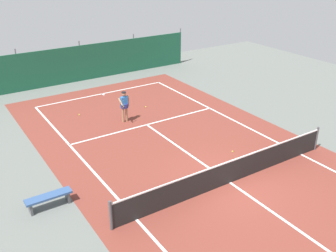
% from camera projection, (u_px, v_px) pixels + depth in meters
% --- Properties ---
extents(ground_plane, '(36.00, 36.00, 0.00)m').
position_uv_depth(ground_plane, '(230.00, 183.00, 14.94)').
color(ground_plane, slate).
extents(court_surface, '(11.02, 26.60, 0.01)m').
position_uv_depth(court_surface, '(230.00, 183.00, 14.94)').
color(court_surface, brown).
rests_on(court_surface, ground).
extents(tennis_net, '(10.12, 0.10, 1.10)m').
position_uv_depth(tennis_net, '(231.00, 171.00, 14.72)').
color(tennis_net, black).
rests_on(tennis_net, ground).
extents(back_fence, '(16.30, 0.98, 2.70)m').
position_uv_depth(back_fence, '(79.00, 69.00, 26.54)').
color(back_fence, '#195138').
rests_on(back_fence, ground).
extents(tennis_player, '(0.71, 0.75, 1.64)m').
position_uv_depth(tennis_player, '(124.00, 105.00, 19.78)').
color(tennis_player, '#9E7051').
rests_on(tennis_player, ground).
extents(tennis_ball_near_player, '(0.07, 0.07, 0.07)m').
position_uv_depth(tennis_ball_near_player, '(146.00, 107.00, 21.97)').
color(tennis_ball_near_player, '#CCDB33').
rests_on(tennis_ball_near_player, ground).
extents(tennis_ball_midcourt, '(0.07, 0.07, 0.07)m').
position_uv_depth(tennis_ball_midcourt, '(79.00, 115.00, 20.94)').
color(tennis_ball_midcourt, '#CCDB33').
rests_on(tennis_ball_midcourt, ground).
extents(tennis_ball_by_sideline, '(0.07, 0.07, 0.07)m').
position_uv_depth(tennis_ball_by_sideline, '(233.00, 151.00, 17.17)').
color(tennis_ball_by_sideline, '#CCDB33').
rests_on(tennis_ball_by_sideline, ground).
extents(courtside_bench, '(1.60, 0.40, 0.49)m').
position_uv_depth(courtside_bench, '(49.00, 198.00, 13.39)').
color(courtside_bench, '#335184').
rests_on(courtside_bench, ground).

